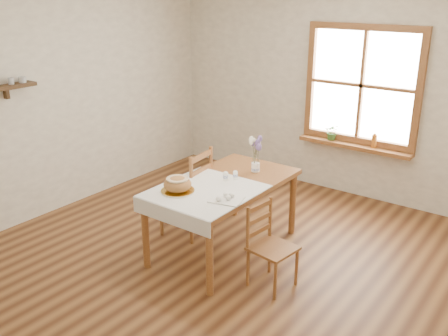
% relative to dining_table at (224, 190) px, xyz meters
% --- Properties ---
extents(ground, '(5.00, 5.00, 0.00)m').
position_rel_dining_table_xyz_m(ground, '(0.00, -0.30, -0.66)').
color(ground, brown).
rests_on(ground, ground).
extents(room_walls, '(4.60, 5.10, 2.65)m').
position_rel_dining_table_xyz_m(room_walls, '(0.00, -0.30, 1.04)').
color(room_walls, white).
rests_on(room_walls, ground).
extents(window, '(1.46, 0.08, 1.46)m').
position_rel_dining_table_xyz_m(window, '(0.50, 2.17, 0.79)').
color(window, '#915D2C').
rests_on(window, ground).
extents(window_sill, '(1.46, 0.20, 0.05)m').
position_rel_dining_table_xyz_m(window_sill, '(0.50, 2.10, 0.03)').
color(window_sill, '#915D2C').
rests_on(window_sill, ground).
extents(wall_shelf, '(0.16, 0.60, 0.24)m').
position_rel_dining_table_xyz_m(wall_shelf, '(-2.16, -0.90, 0.94)').
color(wall_shelf, '#3E2614').
rests_on(wall_shelf, ground).
extents(dining_table, '(0.90, 1.60, 0.75)m').
position_rel_dining_table_xyz_m(dining_table, '(0.00, 0.00, 0.00)').
color(dining_table, '#915D2C').
rests_on(dining_table, ground).
extents(table_linen, '(0.91, 0.99, 0.01)m').
position_rel_dining_table_xyz_m(table_linen, '(0.00, -0.30, 0.09)').
color(table_linen, white).
rests_on(table_linen, dining_table).
extents(chair_left, '(0.53, 0.51, 0.98)m').
position_rel_dining_table_xyz_m(chair_left, '(-0.56, 0.05, -0.17)').
color(chair_left, '#915D2C').
rests_on(chair_left, ground).
extents(chair_right, '(0.43, 0.41, 0.79)m').
position_rel_dining_table_xyz_m(chair_right, '(0.76, -0.29, -0.27)').
color(chair_right, '#915D2C').
rests_on(chair_right, ground).
extents(bread_plate, '(0.39, 0.39, 0.02)m').
position_rel_dining_table_xyz_m(bread_plate, '(-0.19, -0.48, 0.10)').
color(bread_plate, white).
rests_on(bread_plate, table_linen).
extents(bread_loaf, '(0.27, 0.27, 0.15)m').
position_rel_dining_table_xyz_m(bread_loaf, '(-0.19, -0.48, 0.18)').
color(bread_loaf, '#A8773B').
rests_on(bread_loaf, bread_plate).
extents(egg_napkin, '(0.33, 0.30, 0.01)m').
position_rel_dining_table_xyz_m(egg_napkin, '(0.30, -0.37, 0.10)').
color(egg_napkin, white).
rests_on(egg_napkin, table_linen).
extents(eggs, '(0.26, 0.24, 0.05)m').
position_rel_dining_table_xyz_m(eggs, '(0.30, -0.37, 0.13)').
color(eggs, silver).
rests_on(eggs, egg_napkin).
extents(salt_shaker, '(0.07, 0.07, 0.10)m').
position_rel_dining_table_xyz_m(salt_shaker, '(-0.00, 0.03, 0.14)').
color(salt_shaker, white).
rests_on(salt_shaker, table_linen).
extents(pepper_shaker, '(0.06, 0.06, 0.09)m').
position_rel_dining_table_xyz_m(pepper_shaker, '(0.06, 0.12, 0.14)').
color(pepper_shaker, white).
rests_on(pepper_shaker, table_linen).
extents(flower_vase, '(0.10, 0.10, 0.10)m').
position_rel_dining_table_xyz_m(flower_vase, '(0.10, 0.42, 0.13)').
color(flower_vase, white).
rests_on(flower_vase, dining_table).
extents(lavender_bouquet, '(0.15, 0.15, 0.29)m').
position_rel_dining_table_xyz_m(lavender_bouquet, '(0.10, 0.42, 0.32)').
color(lavender_bouquet, '#74589D').
rests_on(lavender_bouquet, flower_vase).
extents(potted_plant, '(0.24, 0.26, 0.16)m').
position_rel_dining_table_xyz_m(potted_plant, '(0.19, 2.10, 0.13)').
color(potted_plant, '#396829').
rests_on(potted_plant, window_sill).
extents(amber_bottle, '(0.07, 0.07, 0.18)m').
position_rel_dining_table_xyz_m(amber_bottle, '(0.75, 2.10, 0.14)').
color(amber_bottle, '#B66621').
rests_on(amber_bottle, window_sill).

